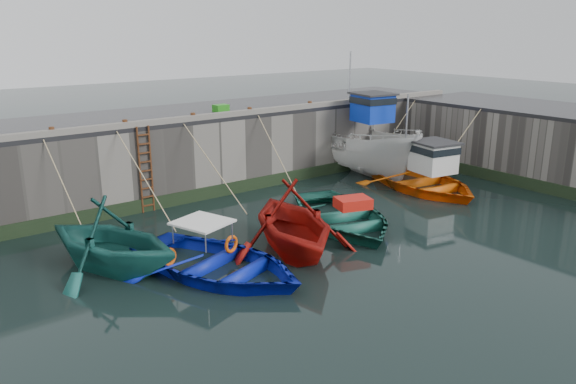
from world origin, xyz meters
TOP-DOWN VIEW (x-y plane):
  - ground at (0.00, 0.00)m, footprint 120.00×120.00m
  - quay_back at (0.00, 12.50)m, footprint 30.00×5.00m
  - quay_right at (14.50, 2.50)m, footprint 5.00×15.00m
  - road_back at (0.00, 12.50)m, footprint 30.00×5.00m
  - kerb_back at (0.00, 10.15)m, footprint 30.00×0.30m
  - algae_back at (0.00, 9.96)m, footprint 30.00×0.08m
  - algae_right at (11.96, 2.50)m, footprint 0.08×15.00m
  - ladder at (-2.00, 9.91)m, footprint 0.51×0.08m
  - boat_near_white at (-4.96, 5.68)m, footprint 5.46×5.77m
  - boat_near_white_rope at (-4.96, 9.09)m, footprint 0.04×3.17m
  - boat_near_blue at (-2.76, 3.61)m, footprint 5.47×6.45m
  - boat_near_blue_rope at (-2.76, 8.05)m, footprint 0.04×4.68m
  - boat_near_blacktrim at (-0.09, 3.67)m, footprint 5.42×5.83m
  - boat_near_blacktrim_rope at (-0.09, 8.08)m, footprint 0.04×4.63m
  - boat_near_navy at (2.71, 4.48)m, footprint 5.50×6.53m
  - boat_near_navy_rope at (2.71, 8.49)m, footprint 0.04×3.99m
  - boat_far_white at (8.38, 9.20)m, footprint 3.82×7.74m
  - boat_far_orange at (8.47, 5.71)m, footprint 5.15×6.52m
  - fish_crate at (2.26, 11.62)m, footprint 0.64×0.49m
  - bollard_a at (-5.00, 10.25)m, footprint 0.18×0.18m
  - bollard_b at (-2.50, 10.25)m, footprint 0.18×0.18m
  - bollard_c at (0.20, 10.25)m, footprint 0.18×0.18m
  - bollard_d at (2.80, 10.25)m, footprint 0.18×0.18m
  - bollard_e at (6.00, 10.25)m, footprint 0.18×0.18m

SIDE VIEW (x-z plane):
  - ground at x=0.00m, z-range 0.00..0.00m
  - boat_near_white at x=-4.96m, z-range -1.20..1.20m
  - boat_near_white_rope at x=-4.96m, z-range -1.55..1.55m
  - boat_near_blue at x=-2.76m, z-range -0.57..0.57m
  - boat_near_blue_rope at x=-2.76m, z-range -1.55..1.55m
  - boat_near_blacktrim at x=-0.09m, z-range -1.25..1.25m
  - boat_near_blacktrim_rope at x=-0.09m, z-range -1.55..1.55m
  - boat_near_navy at x=2.71m, z-range -0.58..0.58m
  - boat_near_navy_rope at x=2.71m, z-range -1.55..1.55m
  - algae_back at x=0.00m, z-range 0.00..0.50m
  - algae_right at x=11.96m, z-range 0.00..0.50m
  - boat_far_orange at x=8.47m, z-range -1.72..2.50m
  - boat_far_white at x=8.38m, z-range -1.73..4.13m
  - quay_back at x=0.00m, z-range 0.00..3.00m
  - quay_right at x=14.50m, z-range 0.00..3.00m
  - ladder at x=-2.00m, z-range -0.01..3.19m
  - road_back at x=0.00m, z-range 3.00..3.16m
  - kerb_back at x=0.00m, z-range 3.16..3.36m
  - bollard_a at x=-5.00m, z-range 3.16..3.44m
  - bollard_b at x=-2.50m, z-range 3.16..3.44m
  - bollard_c at x=0.20m, z-range 3.16..3.44m
  - bollard_d at x=2.80m, z-range 3.16..3.44m
  - bollard_e at x=6.00m, z-range 3.16..3.44m
  - fish_crate at x=2.26m, z-range 3.16..3.45m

